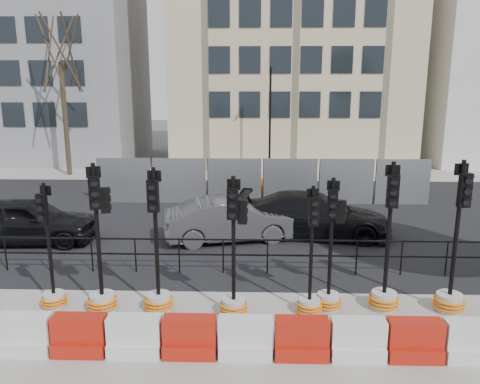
{
  "coord_description": "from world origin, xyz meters",
  "views": [
    {
      "loc": [
        -0.4,
        -10.77,
        5.02
      ],
      "look_at": [
        -0.79,
        3.0,
        1.89
      ],
      "focal_mm": 35.0,
      "sensor_mm": 36.0,
      "label": 1
    }
  ],
  "objects_px": {
    "traffic_signal_d": "(234,284)",
    "car_c": "(314,215)",
    "traffic_signal_h": "(452,282)",
    "car_a": "(27,221)",
    "traffic_signal_a": "(52,283)"
  },
  "relations": [
    {
      "from": "traffic_signal_d",
      "to": "car_a",
      "type": "distance_m",
      "value": 8.41
    },
    {
      "from": "traffic_signal_d",
      "to": "car_c",
      "type": "xyz_separation_m",
      "value": [
        2.48,
        5.75,
        -0.01
      ]
    },
    {
      "from": "car_a",
      "to": "car_c",
      "type": "height_order",
      "value": "car_a"
    },
    {
      "from": "traffic_signal_d",
      "to": "car_a",
      "type": "relative_size",
      "value": 0.7
    },
    {
      "from": "traffic_signal_a",
      "to": "car_c",
      "type": "xyz_separation_m",
      "value": [
        6.67,
        5.49,
        0.13
      ]
    },
    {
      "from": "car_a",
      "to": "car_c",
      "type": "relative_size",
      "value": 0.85
    },
    {
      "from": "traffic_signal_d",
      "to": "traffic_signal_h",
      "type": "bearing_deg",
      "value": 10.05
    },
    {
      "from": "traffic_signal_h",
      "to": "car_a",
      "type": "relative_size",
      "value": 0.77
    },
    {
      "from": "car_a",
      "to": "traffic_signal_h",
      "type": "bearing_deg",
      "value": -113.43
    },
    {
      "from": "traffic_signal_d",
      "to": "traffic_signal_h",
      "type": "distance_m",
      "value": 4.9
    },
    {
      "from": "traffic_signal_h",
      "to": "car_a",
      "type": "bearing_deg",
      "value": 148.95
    },
    {
      "from": "traffic_signal_h",
      "to": "car_c",
      "type": "distance_m",
      "value": 5.94
    },
    {
      "from": "traffic_signal_a",
      "to": "car_a",
      "type": "height_order",
      "value": "traffic_signal_a"
    },
    {
      "from": "car_a",
      "to": "traffic_signal_a",
      "type": "bearing_deg",
      "value": -151.55
    },
    {
      "from": "traffic_signal_d",
      "to": "car_a",
      "type": "xyz_separation_m",
      "value": [
        -6.92,
        4.77,
        0.0
      ]
    }
  ]
}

